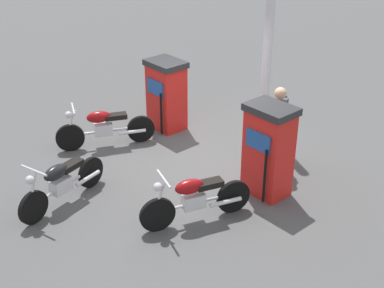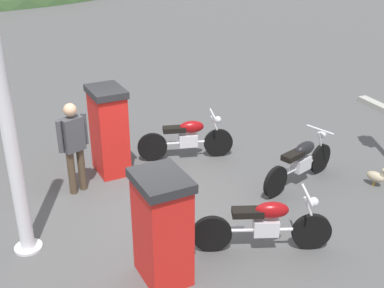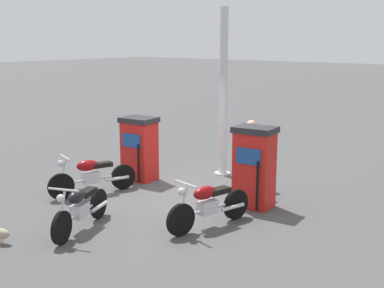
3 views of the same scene
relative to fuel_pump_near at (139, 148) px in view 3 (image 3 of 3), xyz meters
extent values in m
plane|color=#4C4C4C|center=(0.30, 1.61, -0.77)|extent=(120.00, 120.00, 0.00)
cube|color=red|center=(0.00, 0.00, -0.07)|extent=(0.64, 0.79, 1.40)
cube|color=#1E478C|center=(0.29, 0.03, 0.24)|extent=(0.09, 0.51, 0.32)
cube|color=#262628|center=(0.00, 0.00, 0.69)|extent=(0.70, 0.87, 0.12)
cylinder|color=black|center=(0.30, 0.25, -0.28)|extent=(0.05, 0.05, 0.91)
cube|color=red|center=(0.00, 3.21, -0.01)|extent=(0.61, 0.79, 1.52)
cube|color=#1E478C|center=(0.28, 3.24, 0.32)|extent=(0.09, 0.52, 0.32)
cube|color=#262628|center=(0.00, 3.21, 0.81)|extent=(0.67, 0.87, 0.12)
cylinder|color=black|center=(0.29, 3.47, -0.24)|extent=(0.05, 0.05, 0.99)
cylinder|color=black|center=(2.17, -0.19, -0.49)|extent=(0.57, 0.26, 0.57)
cylinder|color=black|center=(0.81, 0.27, -0.49)|extent=(0.57, 0.26, 0.57)
cube|color=silver|center=(1.54, 0.03, -0.39)|extent=(0.40, 0.30, 0.24)
cylinder|color=silver|center=(1.49, 0.04, -0.44)|extent=(1.03, 0.39, 0.05)
ellipsoid|color=maroon|center=(1.60, 0.00, -0.11)|extent=(0.53, 0.36, 0.24)
cube|color=black|center=(1.28, 0.11, -0.14)|extent=(0.48, 0.33, 0.10)
cylinder|color=silver|center=(2.13, -0.17, -0.19)|extent=(0.26, 0.12, 0.57)
cylinder|color=silver|center=(2.06, -0.15, 0.13)|extent=(0.21, 0.54, 0.04)
sphere|color=silver|center=(2.15, -0.18, 0.01)|extent=(0.18, 0.18, 0.14)
cylinder|color=silver|center=(1.04, 0.32, -0.47)|extent=(0.54, 0.24, 0.07)
cylinder|color=black|center=(2.14, 3.08, -0.48)|extent=(0.58, 0.19, 0.58)
cylinder|color=black|center=(0.85, 3.35, -0.48)|extent=(0.58, 0.19, 0.58)
cube|color=silver|center=(1.54, 3.21, -0.38)|extent=(0.39, 0.27, 0.24)
cylinder|color=silver|center=(1.49, 3.22, -0.43)|extent=(0.98, 0.25, 0.05)
ellipsoid|color=maroon|center=(1.61, 3.19, -0.10)|extent=(0.52, 0.32, 0.24)
cube|color=black|center=(1.28, 3.26, -0.13)|extent=(0.47, 0.29, 0.10)
cylinder|color=silver|center=(2.10, 3.09, -0.18)|extent=(0.26, 0.09, 0.57)
cylinder|color=silver|center=(2.02, 3.10, 0.14)|extent=(0.15, 0.56, 0.04)
sphere|color=silver|center=(2.12, 3.08, 0.02)|extent=(0.17, 0.17, 0.14)
cylinder|color=silver|center=(1.07, 3.43, -0.46)|extent=(0.55, 0.18, 0.07)
cylinder|color=black|center=(3.64, 1.77, -0.49)|extent=(0.55, 0.27, 0.57)
cylinder|color=black|center=(2.42, 1.29, -0.49)|extent=(0.55, 0.27, 0.57)
cube|color=silver|center=(3.08, 1.55, -0.39)|extent=(0.41, 0.32, 0.24)
cylinder|color=silver|center=(3.03, 1.53, -0.44)|extent=(0.94, 0.41, 0.05)
ellipsoid|color=black|center=(3.14, 1.58, -0.11)|extent=(0.53, 0.38, 0.24)
cube|color=black|center=(2.83, 1.45, -0.14)|extent=(0.48, 0.35, 0.10)
cylinder|color=silver|center=(3.60, 1.76, -0.19)|extent=(0.26, 0.13, 0.57)
cylinder|color=silver|center=(3.53, 1.73, 0.13)|extent=(0.24, 0.53, 0.04)
sphere|color=silver|center=(3.62, 1.77, 0.01)|extent=(0.18, 0.18, 0.14)
cylinder|color=silver|center=(2.56, 1.47, -0.47)|extent=(0.54, 0.27, 0.07)
cylinder|color=#473828|center=(-0.62, 2.72, -0.38)|extent=(0.17, 0.17, 0.79)
cylinder|color=#473828|center=(-0.80, 2.64, -0.38)|extent=(0.17, 0.17, 0.79)
cube|color=#3F3F44|center=(-0.71, 2.68, 0.31)|extent=(0.41, 0.33, 0.59)
cylinder|color=#3F3F44|center=(-0.49, 2.78, 0.34)|extent=(0.12, 0.12, 0.56)
cylinder|color=#3F3F44|center=(-0.93, 2.58, 0.34)|extent=(0.12, 0.12, 0.56)
sphere|color=tan|center=(-0.71, 2.68, 0.75)|extent=(0.29, 0.29, 0.22)
ellipsoid|color=tan|center=(4.28, 0.98, -0.59)|extent=(0.27, 0.36, 0.18)
cone|color=tan|center=(4.22, 1.12, -0.57)|extent=(0.08, 0.08, 0.06)
cylinder|color=orange|center=(4.30, 0.99, -0.73)|extent=(0.02, 0.02, 0.09)
cylinder|color=orange|center=(4.25, 0.97, -0.73)|extent=(0.02, 0.02, 0.09)
cylinder|color=silver|center=(-1.66, 1.26, 1.27)|extent=(0.20, 0.20, 4.09)
cylinder|color=silver|center=(-1.66, 1.26, -0.75)|extent=(0.40, 0.40, 0.04)
camera|label=1|loc=(5.60, 8.97, 4.29)|focal=49.81mm
camera|label=2|loc=(-1.52, -5.07, 3.62)|focal=46.09mm
camera|label=3|loc=(8.51, 8.45, 2.58)|focal=47.84mm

